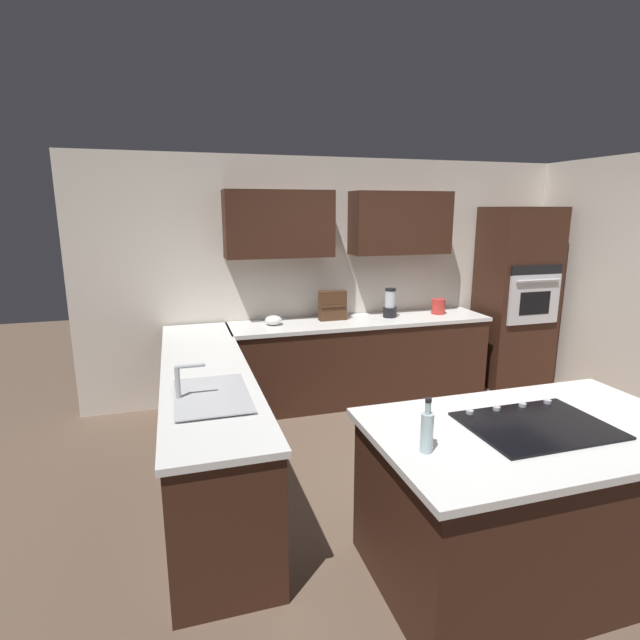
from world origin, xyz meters
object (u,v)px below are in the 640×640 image
object	(u,v)px
wall_oven	(516,297)
spice_rack	(332,305)
kettle	(438,306)
oil_bottle	(427,431)
blender	(390,305)
sink_unit	(210,395)
cooktop	(536,425)
mixing_bowl	(274,320)

from	to	relation	value
wall_oven	spice_rack	bearing A→B (deg)	-2.14
kettle	oil_bottle	size ratio (longest dim) A/B	0.62
blender	wall_oven	bearing A→B (deg)	178.56
sink_unit	oil_bottle	xyz separation A→B (m)	(-0.96, 1.02, 0.09)
spice_rack	oil_bottle	size ratio (longest dim) A/B	1.14
cooktop	kettle	bearing A→B (deg)	-109.81
wall_oven	oil_bottle	xyz separation A→B (m)	(2.72, 2.83, -0.03)
cooktop	oil_bottle	bearing A→B (deg)	6.77
blender	spice_rack	bearing A→B (deg)	-3.85
mixing_bowl	spice_rack	bearing A→B (deg)	-176.15
cooktop	mixing_bowl	world-z (taller)	mixing_bowl
sink_unit	blender	distance (m)	2.78
mixing_bowl	wall_oven	bearing A→B (deg)	179.20
oil_bottle	spice_rack	bearing A→B (deg)	-99.21
mixing_bowl	kettle	bearing A→B (deg)	180.00
spice_rack	wall_oven	bearing A→B (deg)	177.86
blender	kettle	bearing A→B (deg)	180.00
sink_unit	mixing_bowl	size ratio (longest dim) A/B	3.96
mixing_bowl	kettle	world-z (taller)	kettle
spice_rack	kettle	xyz separation A→B (m)	(-1.25, 0.04, -0.07)
sink_unit	kettle	bearing A→B (deg)	-145.39
blender	sink_unit	bearing A→B (deg)	41.65
wall_oven	mixing_bowl	size ratio (longest dim) A/B	11.80
kettle	oil_bottle	world-z (taller)	oil_bottle
sink_unit	cooktop	xyz separation A→B (m)	(-1.68, 0.94, -0.01)
wall_oven	sink_unit	world-z (taller)	wall_oven
sink_unit	kettle	world-z (taller)	sink_unit
mixing_bowl	spice_rack	distance (m)	0.66
cooktop	spice_rack	xyz separation A→B (m)	(0.25, -2.83, 0.15)
cooktop	oil_bottle	size ratio (longest dim) A/B	2.73
spice_rack	cooktop	bearing A→B (deg)	94.99
cooktop	sink_unit	bearing A→B (deg)	-29.21
wall_oven	oil_bottle	world-z (taller)	wall_oven
wall_oven	cooktop	world-z (taller)	wall_oven
wall_oven	kettle	size ratio (longest dim) A/B	12.15
wall_oven	blender	world-z (taller)	wall_oven
blender	kettle	xyz separation A→B (m)	(-0.60, 0.00, -0.05)
sink_unit	spice_rack	size ratio (longest dim) A/B	2.21
cooktop	blender	bearing A→B (deg)	-98.24
sink_unit	wall_oven	bearing A→B (deg)	-153.82
mixing_bowl	kettle	size ratio (longest dim) A/B	1.03
blender	spice_rack	xyz separation A→B (m)	(0.65, -0.04, 0.02)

